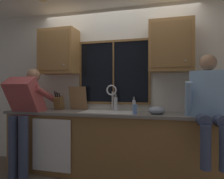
% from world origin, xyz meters
% --- Properties ---
extents(back_wall, '(5.58, 0.12, 2.55)m').
position_xyz_m(back_wall, '(0.00, 0.06, 1.27)').
color(back_wall, silver).
rests_on(back_wall, floor).
extents(ceiling_downlight_left, '(0.14, 0.14, 0.01)m').
position_xyz_m(ceiling_downlight_left, '(-0.95, -0.60, 2.54)').
color(ceiling_downlight_left, '#FFEAB2').
extents(window_glass, '(1.10, 0.02, 0.95)m').
position_xyz_m(window_glass, '(-0.04, -0.01, 1.52)').
color(window_glass, black).
extents(window_frame_top, '(1.17, 0.02, 0.04)m').
position_xyz_m(window_frame_top, '(-0.04, -0.02, 2.02)').
color(window_frame_top, brown).
extents(window_frame_bottom, '(1.17, 0.02, 0.04)m').
position_xyz_m(window_frame_bottom, '(-0.04, -0.02, 1.03)').
color(window_frame_bottom, brown).
extents(window_frame_left, '(0.03, 0.02, 0.95)m').
position_xyz_m(window_frame_left, '(-0.61, -0.02, 1.52)').
color(window_frame_left, brown).
extents(window_frame_right, '(0.03, 0.02, 0.95)m').
position_xyz_m(window_frame_right, '(0.52, -0.02, 1.52)').
color(window_frame_right, brown).
extents(window_mullion_center, '(0.02, 0.02, 0.95)m').
position_xyz_m(window_mullion_center, '(-0.04, -0.02, 1.52)').
color(window_mullion_center, brown).
extents(lower_cabinet_run, '(3.18, 0.58, 0.88)m').
position_xyz_m(lower_cabinet_run, '(0.00, -0.29, 0.44)').
color(lower_cabinet_run, olive).
rests_on(lower_cabinet_run, floor).
extents(countertop, '(3.24, 0.62, 0.04)m').
position_xyz_m(countertop, '(0.00, -0.31, 0.90)').
color(countertop, slate).
rests_on(countertop, lower_cabinet_run).
extents(dishwasher_front, '(0.60, 0.02, 0.74)m').
position_xyz_m(dishwasher_front, '(-0.80, -0.61, 0.46)').
color(dishwasher_front, white).
extents(upper_cabinet_left, '(0.61, 0.36, 0.72)m').
position_xyz_m(upper_cabinet_left, '(-0.93, -0.17, 1.86)').
color(upper_cabinet_left, '#9E703D').
extents(upper_cabinet_right, '(0.61, 0.36, 0.72)m').
position_xyz_m(upper_cabinet_right, '(0.84, -0.17, 1.86)').
color(upper_cabinet_right, '#9E703D').
extents(sink, '(0.80, 0.46, 0.21)m').
position_xyz_m(sink, '(-0.04, -0.30, 0.82)').
color(sink, silver).
rests_on(sink, lower_cabinet_run).
extents(faucet, '(0.18, 0.09, 0.40)m').
position_xyz_m(faucet, '(-0.04, -0.12, 1.17)').
color(faucet, silver).
rests_on(faucet, countertop).
extents(person_standing, '(0.53, 0.68, 1.57)m').
position_xyz_m(person_standing, '(-1.23, -0.62, 0.97)').
color(person_standing, '#384260').
rests_on(person_standing, floor).
extents(person_sitting_on_counter, '(0.54, 0.65, 1.26)m').
position_xyz_m(person_sitting_on_counter, '(1.28, -0.57, 1.10)').
color(person_sitting_on_counter, '#384260').
rests_on(person_sitting_on_counter, countertop).
extents(knife_block, '(0.12, 0.18, 0.32)m').
position_xyz_m(knife_block, '(-0.92, -0.19, 1.03)').
color(knife_block, brown).
rests_on(knife_block, countertop).
extents(cutting_board, '(0.29, 0.10, 0.38)m').
position_xyz_m(cutting_board, '(-0.62, -0.09, 1.11)').
color(cutting_board, '#997047').
rests_on(cutting_board, countertop).
extents(mixing_bowl, '(0.22, 0.22, 0.11)m').
position_xyz_m(mixing_bowl, '(0.65, -0.37, 0.97)').
color(mixing_bowl, '#8C99A8').
rests_on(mixing_bowl, countertop).
extents(soap_dispenser, '(0.06, 0.07, 0.19)m').
position_xyz_m(soap_dispenser, '(0.37, -0.47, 0.99)').
color(soap_dispenser, '#668CCC').
rests_on(soap_dispenser, countertop).
extents(bottle_green_glass, '(0.06, 0.06, 0.27)m').
position_xyz_m(bottle_green_glass, '(0.02, -0.12, 1.03)').
color(bottle_green_glass, '#B7B7BC').
rests_on(bottle_green_glass, countertop).
extents(bottle_tall_clear, '(0.05, 0.05, 0.23)m').
position_xyz_m(bottle_tall_clear, '(0.30, -0.11, 1.01)').
color(bottle_tall_clear, '#B7B7BC').
rests_on(bottle_tall_clear, countertop).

